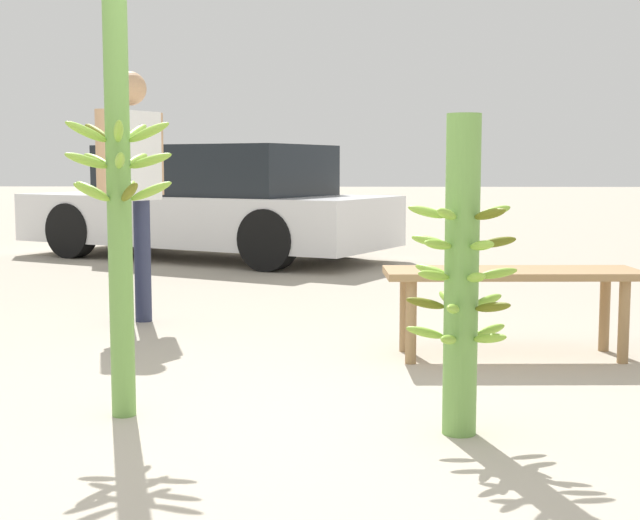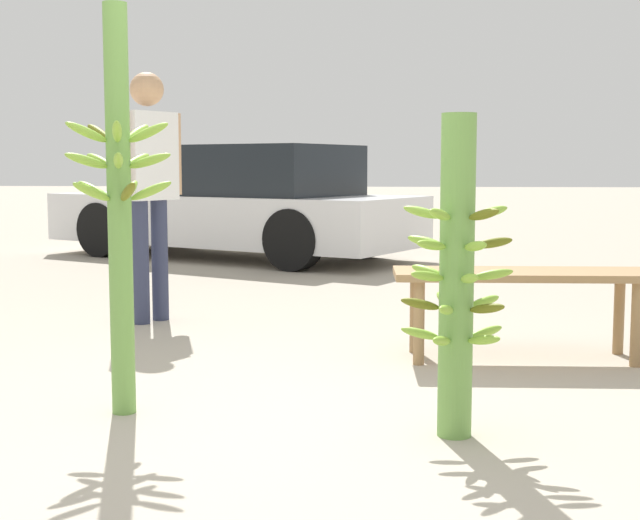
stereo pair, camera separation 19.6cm
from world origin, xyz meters
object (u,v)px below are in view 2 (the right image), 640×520
Objects in this scene: vendor_person at (149,173)px; banana_stalk_left at (119,203)px; banana_stalk_center at (457,277)px; market_bench at (523,284)px; parked_car at (236,204)px.

banana_stalk_left is at bearing 42.24° from vendor_person.
banana_stalk_center is 3.10m from vendor_person.
banana_stalk_left reaches higher than vendor_person.
vendor_person is at bearing 154.85° from market_bench.
market_bench is 0.31× the size of parked_car.
banana_stalk_left reaches higher than banana_stalk_center.
market_bench is at bearing 72.21° from banana_stalk_center.
banana_stalk_left is 2.27m from vendor_person.
banana_stalk_center is at bearing -8.68° from banana_stalk_left.
banana_stalk_center is 0.28× the size of parked_car.
banana_stalk_left is 1.22× the size of market_bench.
parked_car is at bearing 95.75° from banana_stalk_left.
banana_stalk_center is 1.53m from market_bench.
vendor_person is at bearing 127.95° from banana_stalk_center.
market_bench is at bearing 33.28° from banana_stalk_left.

